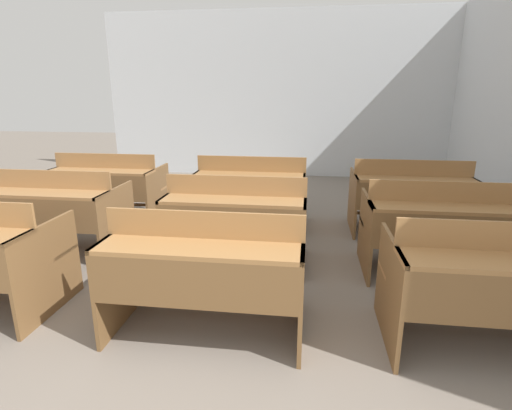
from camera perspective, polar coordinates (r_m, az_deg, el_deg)
name	(u,v)px	position (r m, az deg, el deg)	size (l,w,h in m)	color
wall_back	(276,96)	(8.15, 2.81, 15.35)	(6.79, 0.06, 3.17)	silver
bench_front_center	(207,269)	(2.79, -7.06, -9.07)	(1.33, 0.79, 0.89)	brown
bench_front_right	(499,284)	(2.99, 31.34, -9.60)	(1.33, 0.79, 0.89)	brown
bench_second_left	(54,210)	(4.61, -26.89, -0.65)	(1.33, 0.79, 0.89)	brown
bench_second_center	(237,218)	(3.85, -2.80, -1.91)	(1.33, 0.79, 0.89)	brown
bench_second_right	(441,226)	(3.98, 24.92, -2.79)	(1.33, 0.79, 0.89)	brown
bench_third_left	(108,186)	(5.54, -20.35, 2.62)	(1.33, 0.79, 0.89)	brown
bench_third_center	(251,190)	(4.97, -0.66, 2.19)	(1.33, 0.79, 0.89)	brown
bench_third_right	(410,195)	(5.06, 21.14, 1.35)	(1.33, 0.79, 0.89)	brown
wastepaper_bin	(489,206)	(6.09, 30.29, -0.13)	(0.24, 0.24, 0.39)	#474C51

